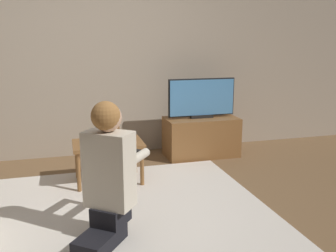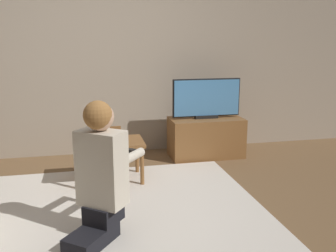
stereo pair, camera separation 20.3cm
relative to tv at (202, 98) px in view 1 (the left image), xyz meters
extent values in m
plane|color=brown|center=(-1.22, -1.47, -0.75)|extent=(10.00, 10.00, 0.00)
cube|color=tan|center=(-1.22, 0.46, 0.55)|extent=(10.00, 0.06, 2.60)
cube|color=silver|center=(-1.22, -1.47, -0.74)|extent=(2.49, 2.38, 0.02)
cube|color=brown|center=(0.00, 0.00, -0.50)|extent=(0.91, 0.47, 0.49)
cube|color=black|center=(0.00, 0.00, -0.23)|extent=(0.29, 0.08, 0.04)
cube|color=black|center=(0.00, 0.00, 0.01)|extent=(0.86, 0.03, 0.47)
cube|color=#4C8CC6|center=(0.00, 0.00, 0.01)|extent=(0.83, 0.04, 0.44)
cube|color=brown|center=(-1.25, -0.64, -0.33)|extent=(0.70, 0.46, 0.04)
cylinder|color=brown|center=(-1.56, -0.83, -0.55)|extent=(0.04, 0.04, 0.40)
cylinder|color=brown|center=(-0.94, -0.83, -0.55)|extent=(0.04, 0.04, 0.40)
cylinder|color=brown|center=(-1.56, -0.45, -0.55)|extent=(0.04, 0.04, 0.40)
cylinder|color=brown|center=(-0.94, -0.45, -0.55)|extent=(0.04, 0.04, 0.40)
cube|color=black|center=(-1.47, -1.90, -0.67)|extent=(0.43, 0.46, 0.11)
cube|color=black|center=(-1.37, -1.77, -0.55)|extent=(0.32, 0.32, 0.14)
cube|color=beige|center=(-1.37, -1.77, -0.20)|extent=(0.39, 0.37, 0.56)
sphere|color=#DBAD8E|center=(-1.37, -1.77, 0.18)|extent=(0.20, 0.20, 0.20)
sphere|color=#9E6B38|center=(-1.38, -1.79, 0.19)|extent=(0.21, 0.21, 0.21)
cube|color=black|center=(-1.14, -1.48, -0.17)|extent=(0.13, 0.11, 0.04)
cylinder|color=beige|center=(-1.14, -1.64, -0.17)|extent=(0.24, 0.28, 0.07)
cylinder|color=beige|center=(-1.30, -1.51, -0.17)|extent=(0.24, 0.28, 0.07)
cube|color=brown|center=(-1.18, -0.62, -0.23)|extent=(0.11, 0.01, 0.15)
cube|color=black|center=(-1.28, -0.73, -0.30)|extent=(0.04, 0.15, 0.02)
camera|label=1|loc=(-1.65, -4.34, 0.70)|focal=40.00mm
camera|label=2|loc=(-1.45, -4.38, 0.70)|focal=40.00mm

